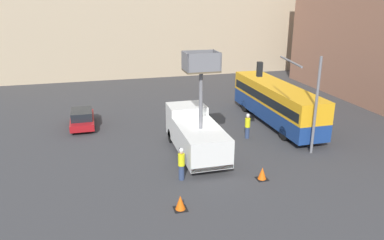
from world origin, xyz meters
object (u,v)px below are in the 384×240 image
(utility_truck, at_px, (195,132))
(road_worker_directing, at_px, (247,126))
(traffic_cone_near_truck, at_px, (262,174))
(parked_car_curbside, at_px, (82,118))
(city_bus, at_px, (276,101))
(traffic_light_pole, at_px, (297,89))
(traffic_cone_mid_road, at_px, (180,203))
(road_worker_near_truck, at_px, (181,164))

(utility_truck, xyz_separation_m, road_worker_directing, (4.42, 1.65, -0.55))
(traffic_cone_near_truck, bearing_deg, parked_car_curbside, 130.01)
(city_bus, relative_size, traffic_light_pole, 1.82)
(utility_truck, distance_m, city_bus, 8.98)
(traffic_cone_near_truck, relative_size, traffic_cone_mid_road, 0.97)
(road_worker_near_truck, xyz_separation_m, road_worker_directing, (6.18, 5.11, -0.03))
(traffic_cone_mid_road, relative_size, parked_car_curbside, 0.17)
(traffic_light_pole, height_order, road_worker_near_truck, traffic_light_pole)
(traffic_light_pole, bearing_deg, traffic_cone_near_truck, -140.30)
(traffic_cone_mid_road, height_order, parked_car_curbside, parked_car_curbside)
(utility_truck, xyz_separation_m, city_bus, (7.92, 4.20, 0.40))
(utility_truck, bearing_deg, traffic_cone_mid_road, -111.45)
(traffic_cone_mid_road, bearing_deg, traffic_light_pole, 28.68)
(utility_truck, relative_size, traffic_cone_near_truck, 9.82)
(road_worker_near_truck, relative_size, traffic_cone_mid_road, 2.59)
(traffic_light_pole, xyz_separation_m, traffic_cone_near_truck, (-3.47, -2.88, -4.04))
(utility_truck, bearing_deg, road_worker_directing, 20.47)
(utility_truck, relative_size, traffic_cone_mid_road, 9.54)
(traffic_cone_mid_road, bearing_deg, city_bus, 45.61)
(utility_truck, distance_m, parked_car_curbside, 10.35)
(road_worker_near_truck, height_order, parked_car_curbside, road_worker_near_truck)
(road_worker_directing, relative_size, traffic_cone_near_truck, 2.59)
(city_bus, bearing_deg, road_worker_near_truck, 129.43)
(road_worker_near_truck, bearing_deg, utility_truck, 136.98)
(traffic_cone_near_truck, height_order, parked_car_curbside, parked_car_curbside)
(traffic_light_pole, distance_m, road_worker_near_truck, 8.80)
(traffic_cone_near_truck, bearing_deg, utility_truck, 120.28)
(traffic_cone_near_truck, distance_m, parked_car_curbside, 15.55)
(city_bus, xyz_separation_m, road_worker_directing, (-3.50, -2.55, -0.95))
(city_bus, bearing_deg, traffic_light_pole, 164.61)
(city_bus, height_order, traffic_light_pole, traffic_light_pole)
(road_worker_near_truck, bearing_deg, traffic_light_pole, 86.32)
(city_bus, height_order, parked_car_curbside, city_bus)
(traffic_light_pole, bearing_deg, parked_car_curbside, 146.19)
(city_bus, bearing_deg, traffic_cone_near_truck, 150.42)
(road_worker_near_truck, bearing_deg, road_worker_directing, 113.58)
(city_bus, height_order, traffic_cone_near_truck, city_bus)
(traffic_light_pole, relative_size, road_worker_directing, 3.43)
(traffic_cone_near_truck, xyz_separation_m, parked_car_curbside, (-9.99, 11.90, 0.38))
(traffic_cone_mid_road, bearing_deg, parked_car_curbside, 108.99)
(city_bus, distance_m, parked_car_curbside, 15.58)
(city_bus, xyz_separation_m, road_worker_near_truck, (-9.69, -7.66, -0.92))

